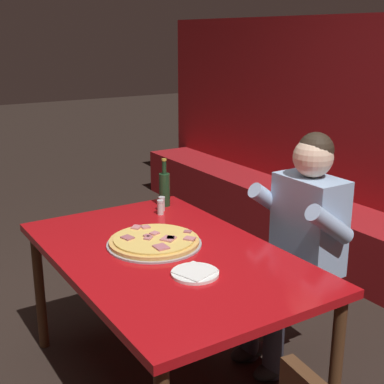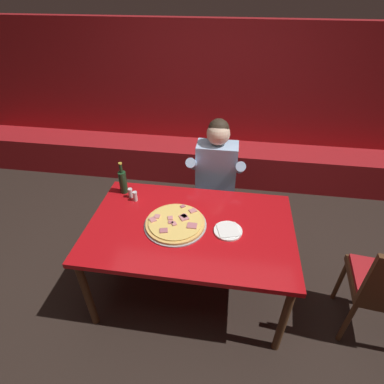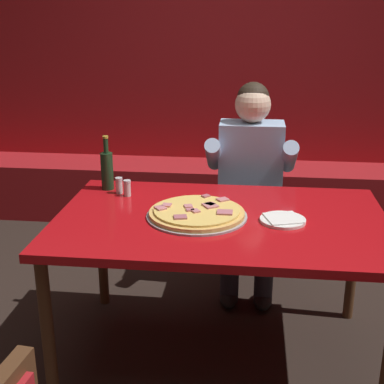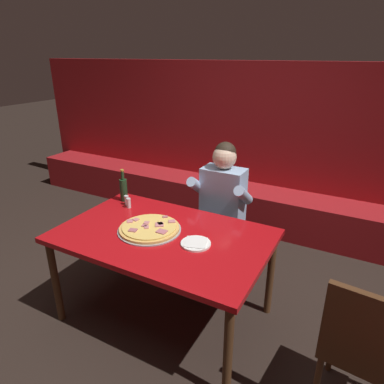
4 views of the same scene
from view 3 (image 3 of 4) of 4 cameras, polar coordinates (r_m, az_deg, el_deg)
name	(u,v)px [view 3 (image 3 of 4)]	position (r m, az deg, el deg)	size (l,w,h in m)	color
ground_plane	(218,353)	(2.87, 2.83, -16.81)	(24.00, 24.00, 0.00)	black
booth_wall_panel	(237,100)	(4.56, 4.84, 9.79)	(6.80, 0.16, 1.90)	#A3191E
booth_bench	(234,193)	(4.43, 4.45, -0.12)	(6.46, 0.48, 0.46)	#A3191E
main_dining_table	(221,231)	(2.53, 3.08, -4.14)	(1.55, 0.98, 0.75)	#4C2D19
pizza	(197,213)	(2.50, 0.52, -2.27)	(0.47, 0.47, 0.05)	#9E9EA3
plate_white_paper	(283,220)	(2.48, 9.66, -2.94)	(0.21, 0.21, 0.02)	white
beer_bottle	(107,169)	(2.89, -9.05, 2.41)	(0.07, 0.07, 0.29)	#19381E
shaker_parmesan	(119,186)	(2.83, -7.78, 0.61)	(0.04, 0.04, 0.09)	silver
shaker_oregano	(127,189)	(2.79, -6.92, 0.33)	(0.04, 0.04, 0.09)	silver
diner_seated_blue_shirt	(250,181)	(3.19, 6.22, 1.18)	(0.53, 0.53, 1.27)	black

